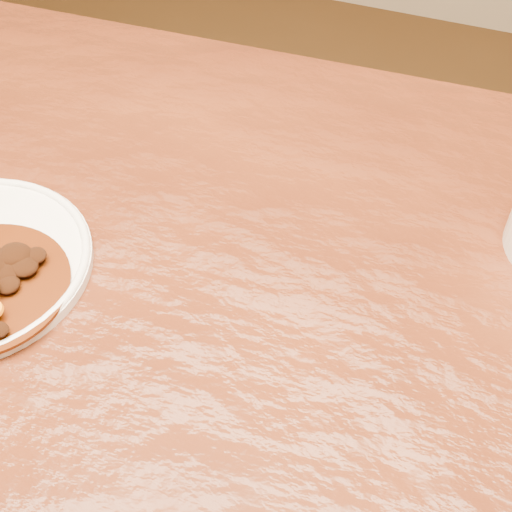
% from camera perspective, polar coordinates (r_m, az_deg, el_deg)
% --- Properties ---
extents(dining_table, '(1.54, 0.96, 0.75)m').
position_cam_1_polar(dining_table, '(0.70, -7.72, -8.83)').
color(dining_table, '#57240F').
rests_on(dining_table, ground).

